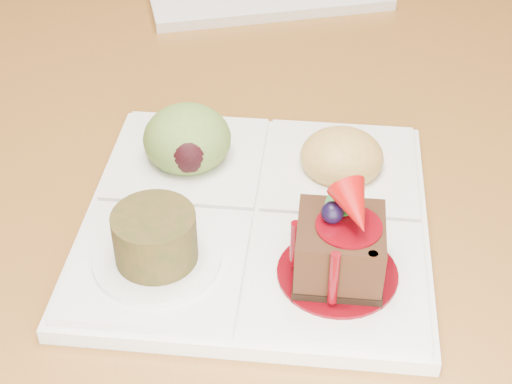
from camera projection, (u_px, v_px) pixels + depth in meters
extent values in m
cube|color=olive|center=(257.00, 22.00, 0.91)|extent=(1.00, 1.80, 0.04)
cylinder|color=olive|center=(18.00, 15.00, 1.75)|extent=(0.06, 0.06, 0.71)
cylinder|color=#321C10|center=(482.00, 246.00, 1.38)|extent=(0.03, 0.03, 0.41)
cube|color=white|center=(256.00, 222.00, 0.60)|extent=(0.31, 0.31, 0.01)
cube|color=white|center=(337.00, 277.00, 0.54)|extent=(0.14, 0.14, 0.01)
cube|color=white|center=(158.00, 264.00, 0.55)|extent=(0.14, 0.14, 0.01)
cube|color=white|center=(188.00, 159.00, 0.64)|extent=(0.14, 0.14, 0.01)
cube|color=white|center=(341.00, 168.00, 0.63)|extent=(0.14, 0.14, 0.01)
cylinder|color=#57030A|center=(337.00, 273.00, 0.53)|extent=(0.08, 0.08, 0.00)
cube|color=black|center=(338.00, 270.00, 0.53)|extent=(0.07, 0.07, 0.01)
cube|color=black|center=(340.00, 246.00, 0.52)|extent=(0.07, 0.07, 0.04)
cylinder|color=#57030A|center=(342.00, 223.00, 0.51)|extent=(0.04, 0.04, 0.00)
sphere|color=black|center=(332.00, 212.00, 0.50)|extent=(0.01, 0.01, 0.01)
cone|color=#950A09|center=(355.00, 209.00, 0.49)|extent=(0.03, 0.05, 0.04)
cube|color=#124815|center=(343.00, 205.00, 0.51)|extent=(0.01, 0.02, 0.01)
cube|color=#124815|center=(332.00, 204.00, 0.51)|extent=(0.02, 0.02, 0.01)
cylinder|color=#57030A|center=(334.00, 278.00, 0.49)|extent=(0.01, 0.01, 0.04)
cylinder|color=#57030A|center=(370.00, 275.00, 0.50)|extent=(0.01, 0.01, 0.04)
cylinder|color=#57030A|center=(295.00, 243.00, 0.52)|extent=(0.01, 0.01, 0.04)
cylinder|color=white|center=(157.00, 259.00, 0.54)|extent=(0.09, 0.09, 0.00)
cylinder|color=#4C3315|center=(155.00, 237.00, 0.53)|extent=(0.06, 0.06, 0.04)
cylinder|color=#4B2C10|center=(153.00, 223.00, 0.52)|extent=(0.05, 0.05, 0.00)
ellipsoid|color=olive|center=(187.00, 139.00, 0.63)|extent=(0.07, 0.07, 0.05)
ellipsoid|color=black|center=(189.00, 155.00, 0.61)|extent=(0.04, 0.03, 0.03)
ellipsoid|color=gold|center=(342.00, 157.00, 0.63)|extent=(0.07, 0.07, 0.04)
cube|color=#C24C0E|center=(355.00, 147.00, 0.63)|extent=(0.02, 0.02, 0.01)
cube|color=#467118|center=(342.00, 145.00, 0.63)|extent=(0.02, 0.02, 0.02)
cube|color=#C24C0E|center=(324.00, 143.00, 0.63)|extent=(0.02, 0.02, 0.02)
cube|color=#467118|center=(323.00, 158.00, 0.62)|extent=(0.02, 0.02, 0.02)
cube|color=#C24C0E|center=(342.00, 161.00, 0.61)|extent=(0.02, 0.02, 0.01)
cube|color=#467118|center=(356.00, 159.00, 0.62)|extent=(0.02, 0.02, 0.02)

